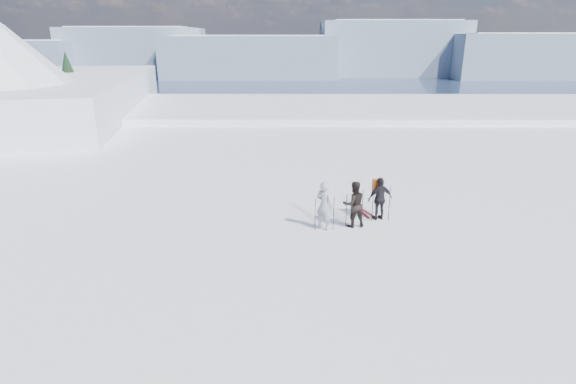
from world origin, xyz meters
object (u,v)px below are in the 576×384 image
skier_dark (354,204)px  skis_loose (362,210)px  skier_grey (324,205)px  skier_pack (380,199)px

skier_dark → skis_loose: (0.54, 1.45, -0.79)m
skier_grey → skier_pack: size_ratio=1.08×
skier_grey → skis_loose: 2.42m
skier_dark → skier_pack: (1.01, 0.63, -0.03)m
skier_grey → skis_loose: size_ratio=1.00×
skier_pack → skis_loose: bearing=-77.0°
skier_pack → skis_loose: (-0.47, 0.82, -0.76)m
skier_pack → skier_dark: bearing=15.2°
skier_grey → skier_pack: 2.19m
skier_dark → skier_pack: skier_dark is taller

